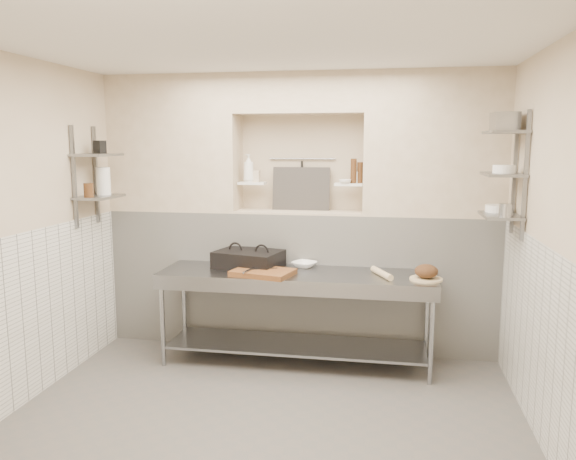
% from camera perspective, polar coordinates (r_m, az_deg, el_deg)
% --- Properties ---
extents(floor, '(4.00, 3.90, 0.10)m').
position_cam_1_polar(floor, '(4.56, -2.46, -19.42)').
color(floor, '#5B5551').
rests_on(floor, ground).
extents(ceiling, '(4.00, 3.90, 0.10)m').
position_cam_1_polar(ceiling, '(4.09, -2.74, 19.24)').
color(ceiling, silver).
rests_on(ceiling, ground).
extents(wall_left, '(0.10, 3.90, 2.80)m').
position_cam_1_polar(wall_left, '(4.95, -26.43, -0.35)').
color(wall_left, beige).
rests_on(wall_left, ground).
extents(wall_right, '(0.10, 3.90, 2.80)m').
position_cam_1_polar(wall_right, '(4.16, 26.20, -1.92)').
color(wall_right, beige).
rests_on(wall_right, ground).
extents(wall_back, '(4.00, 0.10, 2.80)m').
position_cam_1_polar(wall_back, '(6.03, 1.56, 2.04)').
color(wall_back, beige).
rests_on(wall_back, ground).
extents(wall_front, '(4.00, 0.10, 2.80)m').
position_cam_1_polar(wall_front, '(2.23, -14.03, -9.91)').
color(wall_front, beige).
rests_on(wall_front, ground).
extents(backwall_lower, '(4.00, 0.40, 1.40)m').
position_cam_1_polar(backwall_lower, '(5.91, 1.17, -4.99)').
color(backwall_lower, silver).
rests_on(backwall_lower, floor).
extents(alcove_sill, '(1.30, 0.40, 0.02)m').
position_cam_1_polar(alcove_sill, '(5.79, 1.19, 1.86)').
color(alcove_sill, beige).
rests_on(alcove_sill, backwall_lower).
extents(backwall_pillar_left, '(1.35, 0.40, 1.40)m').
position_cam_1_polar(backwall_pillar_left, '(6.09, -11.34, 8.54)').
color(backwall_pillar_left, beige).
rests_on(backwall_pillar_left, backwall_lower).
extents(backwall_pillar_right, '(1.35, 0.40, 1.40)m').
position_cam_1_polar(backwall_pillar_right, '(5.69, 14.65, 8.43)').
color(backwall_pillar_right, beige).
rests_on(backwall_pillar_right, backwall_lower).
extents(backwall_header, '(1.30, 0.40, 0.40)m').
position_cam_1_polar(backwall_header, '(5.77, 1.23, 13.68)').
color(backwall_header, beige).
rests_on(backwall_header, backwall_lower).
extents(wainscot_left, '(0.02, 3.90, 1.40)m').
position_cam_1_polar(wainscot_left, '(5.06, -25.33, -8.22)').
color(wainscot_left, silver).
rests_on(wainscot_left, floor).
extents(wainscot_right, '(0.02, 3.90, 1.40)m').
position_cam_1_polar(wainscot_right, '(4.31, 24.78, -11.08)').
color(wainscot_right, silver).
rests_on(wainscot_right, floor).
extents(alcove_shelf_left, '(0.28, 0.16, 0.02)m').
position_cam_1_polar(alcove_shelf_left, '(5.86, -3.66, 4.77)').
color(alcove_shelf_left, white).
rests_on(alcove_shelf_left, backwall_lower).
extents(alcove_shelf_right, '(0.28, 0.16, 0.02)m').
position_cam_1_polar(alcove_shelf_right, '(5.70, 6.18, 4.63)').
color(alcove_shelf_right, white).
rests_on(alcove_shelf_right, backwall_lower).
extents(utensil_rail, '(0.70, 0.02, 0.02)m').
position_cam_1_polar(utensil_rail, '(5.91, 1.46, 7.25)').
color(utensil_rail, gray).
rests_on(utensil_rail, wall_back).
extents(hanging_steel, '(0.02, 0.02, 0.30)m').
position_cam_1_polar(hanging_steel, '(5.90, 1.43, 5.60)').
color(hanging_steel, black).
rests_on(hanging_steel, utensil_rail).
extents(splash_panel, '(0.60, 0.08, 0.45)m').
position_cam_1_polar(splash_panel, '(5.86, 1.35, 4.20)').
color(splash_panel, '#383330').
rests_on(splash_panel, alcove_sill).
extents(shelf_rail_left_a, '(0.03, 0.03, 0.95)m').
position_cam_1_polar(shelf_rail_left_a, '(5.92, -18.92, 5.33)').
color(shelf_rail_left_a, slate).
rests_on(shelf_rail_left_a, wall_left).
extents(shelf_rail_left_b, '(0.03, 0.03, 0.95)m').
position_cam_1_polar(shelf_rail_left_b, '(5.57, -20.91, 5.05)').
color(shelf_rail_left_b, slate).
rests_on(shelf_rail_left_b, wall_left).
extents(wall_shelf_left_lower, '(0.30, 0.50, 0.02)m').
position_cam_1_polar(wall_shelf_left_lower, '(5.69, -18.60, 3.21)').
color(wall_shelf_left_lower, slate).
rests_on(wall_shelf_left_lower, wall_left).
extents(wall_shelf_left_upper, '(0.30, 0.50, 0.03)m').
position_cam_1_polar(wall_shelf_left_upper, '(5.67, -18.80, 7.23)').
color(wall_shelf_left_upper, slate).
rests_on(wall_shelf_left_upper, wall_left).
extents(shelf_rail_right_a, '(0.03, 0.03, 1.05)m').
position_cam_1_polar(shelf_rail_right_a, '(5.30, 22.03, 5.36)').
color(shelf_rail_right_a, slate).
rests_on(shelf_rail_right_a, wall_right).
extents(shelf_rail_right_b, '(0.03, 0.03, 1.05)m').
position_cam_1_polar(shelf_rail_right_b, '(4.91, 22.98, 5.09)').
color(shelf_rail_right_b, slate).
rests_on(shelf_rail_right_b, wall_right).
extents(wall_shelf_right_lower, '(0.30, 0.50, 0.02)m').
position_cam_1_polar(wall_shelf_right_lower, '(5.10, 20.78, 1.38)').
color(wall_shelf_right_lower, slate).
rests_on(wall_shelf_right_lower, wall_right).
extents(wall_shelf_right_mid, '(0.30, 0.50, 0.02)m').
position_cam_1_polar(wall_shelf_right_mid, '(5.07, 20.99, 5.30)').
color(wall_shelf_right_mid, slate).
rests_on(wall_shelf_right_mid, wall_right).
extents(wall_shelf_right_upper, '(0.30, 0.50, 0.03)m').
position_cam_1_polar(wall_shelf_right_upper, '(5.07, 21.21, 9.25)').
color(wall_shelf_right_upper, slate).
rests_on(wall_shelf_right_upper, wall_right).
extents(prep_table, '(2.60, 0.70, 0.90)m').
position_cam_1_polar(prep_table, '(5.38, 0.83, -7.02)').
color(prep_table, gray).
rests_on(prep_table, floor).
extents(panini_press, '(0.70, 0.58, 0.17)m').
position_cam_1_polar(panini_press, '(5.52, -4.02, -2.98)').
color(panini_press, black).
rests_on(panini_press, prep_table).
extents(cutting_board, '(0.61, 0.49, 0.05)m').
position_cam_1_polar(cutting_board, '(5.22, -2.55, -4.33)').
color(cutting_board, brown).
rests_on(cutting_board, prep_table).
extents(knife_blade, '(0.24, 0.13, 0.01)m').
position_cam_1_polar(knife_blade, '(5.25, -2.39, -3.97)').
color(knife_blade, gray).
rests_on(knife_blade, cutting_board).
extents(tongs, '(0.07, 0.23, 0.02)m').
position_cam_1_polar(tongs, '(5.18, -3.97, -4.09)').
color(tongs, gray).
rests_on(tongs, cutting_board).
extents(mixing_bowl, '(0.31, 0.31, 0.06)m').
position_cam_1_polar(mixing_bowl, '(5.54, 1.67, -3.52)').
color(mixing_bowl, white).
rests_on(mixing_bowl, prep_table).
extents(rolling_pin, '(0.21, 0.37, 0.06)m').
position_cam_1_polar(rolling_pin, '(5.23, 9.50, -4.35)').
color(rolling_pin, tan).
rests_on(rolling_pin, prep_table).
extents(bread_board, '(0.29, 0.29, 0.02)m').
position_cam_1_polar(bread_board, '(5.18, 13.85, -4.85)').
color(bread_board, tan).
rests_on(bread_board, prep_table).
extents(bread_loaf, '(0.21, 0.21, 0.12)m').
position_cam_1_polar(bread_loaf, '(5.17, 13.88, -4.09)').
color(bread_loaf, '#4C2D19').
rests_on(bread_loaf, bread_board).
extents(bottle_soap, '(0.15, 0.15, 0.29)m').
position_cam_1_polar(bottle_soap, '(5.83, -4.02, 6.28)').
color(bottle_soap, white).
rests_on(bottle_soap, alcove_shelf_left).
extents(jar_alcove, '(0.08, 0.08, 0.12)m').
position_cam_1_polar(jar_alcove, '(5.84, -3.30, 5.47)').
color(jar_alcove, beige).
rests_on(jar_alcove, alcove_shelf_left).
extents(bowl_alcove, '(0.14, 0.14, 0.04)m').
position_cam_1_polar(bowl_alcove, '(5.66, 5.81, 4.93)').
color(bowl_alcove, white).
rests_on(bowl_alcove, alcove_shelf_right).
extents(condiment_a, '(0.06, 0.06, 0.21)m').
position_cam_1_polar(condiment_a, '(5.71, 7.32, 5.80)').
color(condiment_a, '#442713').
rests_on(condiment_a, alcove_shelf_right).
extents(condiment_b, '(0.06, 0.06, 0.25)m').
position_cam_1_polar(condiment_b, '(5.69, 6.68, 5.98)').
color(condiment_b, '#442713').
rests_on(condiment_b, alcove_shelf_right).
extents(condiment_c, '(0.07, 0.07, 0.12)m').
position_cam_1_polar(condiment_c, '(5.73, 6.89, 5.35)').
color(condiment_c, white).
rests_on(condiment_c, alcove_shelf_right).
extents(jug_left, '(0.13, 0.13, 0.27)m').
position_cam_1_polar(jug_left, '(5.76, -18.24, 4.75)').
color(jug_left, white).
rests_on(jug_left, wall_shelf_left_lower).
extents(jar_left, '(0.09, 0.09, 0.13)m').
position_cam_1_polar(jar_left, '(5.52, -19.59, 3.83)').
color(jar_left, '#442713').
rests_on(jar_left, wall_shelf_left_lower).
extents(box_left_upper, '(0.11, 0.11, 0.12)m').
position_cam_1_polar(box_left_upper, '(5.72, -18.57, 8.00)').
color(box_left_upper, black).
rests_on(box_left_upper, wall_shelf_left_upper).
extents(bowl_right, '(0.20, 0.20, 0.06)m').
position_cam_1_polar(bowl_right, '(5.25, 20.49, 2.06)').
color(bowl_right, white).
rests_on(bowl_right, wall_shelf_right_lower).
extents(canister_right, '(0.11, 0.11, 0.11)m').
position_cam_1_polar(canister_right, '(4.90, 21.25, 1.87)').
color(canister_right, gray).
rests_on(canister_right, wall_shelf_right_lower).
extents(bowl_right_mid, '(0.18, 0.18, 0.07)m').
position_cam_1_polar(bowl_right_mid, '(5.04, 21.09, 5.80)').
color(bowl_right_mid, white).
rests_on(bowl_right_mid, wall_shelf_right_mid).
extents(basket_right, '(0.21, 0.25, 0.15)m').
position_cam_1_polar(basket_right, '(5.12, 21.16, 10.24)').
color(basket_right, gray).
rests_on(basket_right, wall_shelf_right_upper).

